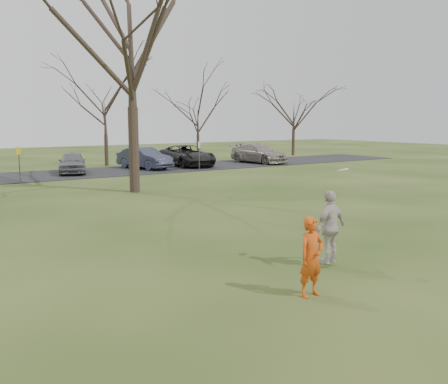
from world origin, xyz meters
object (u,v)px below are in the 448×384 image
at_px(car_7, 259,153).
at_px(catching_play, 330,227).
at_px(car_4, 72,162).
at_px(car_6, 187,156).
at_px(big_tree, 131,48).
at_px(player_defender, 311,257).
at_px(car_5, 145,158).

bearing_deg(car_7, catching_play, -132.38).
bearing_deg(car_4, car_6, 19.73).
distance_m(car_4, big_tree, 11.93).
height_order(player_defender, big_tree, big_tree).
bearing_deg(player_defender, car_5, 70.74).
relative_size(car_5, big_tree, 0.34).
distance_m(player_defender, car_7, 31.36).
distance_m(car_4, catching_play, 24.68).
bearing_deg(car_7, car_6, 164.37).
bearing_deg(big_tree, car_6, 49.47).
bearing_deg(player_defender, big_tree, 77.59).
height_order(car_5, catching_play, catching_play).
bearing_deg(car_5, car_7, -18.48).
bearing_deg(car_5, catching_play, -119.35).
distance_m(car_5, big_tree, 13.15).
bearing_deg(car_5, car_6, -11.63).
xyz_separation_m(car_6, catching_play, (-10.20, -25.00, 0.15)).
xyz_separation_m(car_4, big_tree, (0.03, -10.17, 6.24)).
height_order(player_defender, car_5, player_defender).
xyz_separation_m(car_4, car_6, (9.02, 0.34, 0.08)).
height_order(car_6, car_7, car_6).
distance_m(player_defender, car_6, 28.87).
xyz_separation_m(car_4, catching_play, (-1.19, -24.66, 0.24)).
bearing_deg(player_defender, car_4, 81.90).
height_order(car_6, catching_play, catching_play).
bearing_deg(big_tree, car_4, 90.16).
bearing_deg(catching_play, player_defender, -145.61).
relative_size(car_6, big_tree, 0.41).
distance_m(car_4, car_7, 15.42).
bearing_deg(car_7, car_4, 170.17).
bearing_deg(car_6, car_7, -6.06).
bearing_deg(player_defender, catching_play, 32.92).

